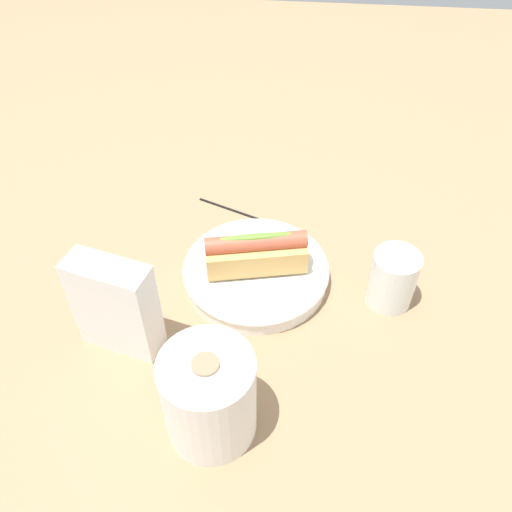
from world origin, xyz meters
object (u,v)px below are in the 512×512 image
(serving_bowl, at_px, (256,272))
(water_glass, at_px, (392,281))
(napkin_box, at_px, (116,306))
(chopstick_near, at_px, (253,217))
(hotdog_front, at_px, (256,252))
(paper_towel_roll, at_px, (209,397))

(serving_bowl, height_order, water_glass, water_glass)
(water_glass, relative_size, napkin_box, 0.60)
(serving_bowl, relative_size, chopstick_near, 1.02)
(hotdog_front, height_order, chopstick_near, hotdog_front)
(paper_towel_roll, height_order, chopstick_near, paper_towel_roll)
(napkin_box, bearing_deg, serving_bowl, -127.15)
(chopstick_near, bearing_deg, water_glass, 165.09)
(water_glass, xyz_separation_m, napkin_box, (0.37, 0.12, 0.03))
(water_glass, height_order, chopstick_near, water_glass)
(napkin_box, bearing_deg, hotdog_front, -127.15)
(hotdog_front, distance_m, paper_towel_roll, 0.25)
(serving_bowl, bearing_deg, water_glass, 174.18)
(napkin_box, bearing_deg, water_glass, -148.42)
(hotdog_front, xyz_separation_m, paper_towel_roll, (0.03, 0.25, 0.01))
(serving_bowl, xyz_separation_m, water_glass, (-0.20, 0.02, 0.02))
(paper_towel_roll, bearing_deg, napkin_box, -38.42)
(serving_bowl, distance_m, water_glass, 0.20)
(paper_towel_roll, bearing_deg, serving_bowl, -96.53)
(hotdog_front, height_order, paper_towel_roll, paper_towel_roll)
(water_glass, xyz_separation_m, chopstick_near, (0.22, -0.17, -0.04))
(water_glass, distance_m, napkin_box, 0.39)
(hotdog_front, relative_size, water_glass, 1.75)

